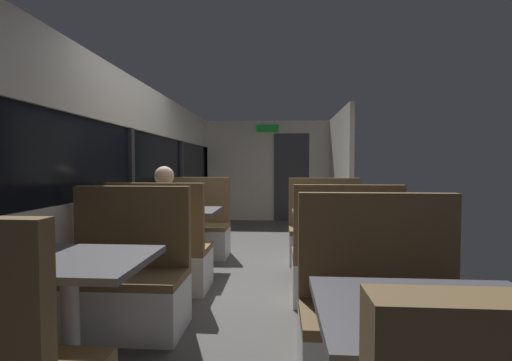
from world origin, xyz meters
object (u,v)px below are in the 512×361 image
at_px(dining_table_near_window, 69,275).
at_px(bench_mid_window_facing_entry, 195,232).
at_px(bench_rear_aisle_facing_end, 344,267).
at_px(bench_front_aisle_facing_entry, 384,331).
at_px(bench_rear_aisle_facing_entry, 325,237).
at_px(dining_table_mid_window, 181,218).
at_px(dining_table_rear_aisle, 333,222).
at_px(coffee_cup_primary, 317,209).
at_px(dining_table_front_aisle, 440,335).
at_px(bench_near_window_facing_entry, 124,287).
at_px(bench_mid_window_facing_end, 162,258).
at_px(seated_passenger, 164,236).
at_px(coffee_cup_secondary, 174,204).

bearing_deg(dining_table_near_window, bench_mid_window_facing_entry, 90.00).
bearing_deg(bench_rear_aisle_facing_end, dining_table_near_window, -142.78).
distance_m(bench_front_aisle_facing_entry, bench_rear_aisle_facing_entry, 2.66).
bearing_deg(dining_table_mid_window, dining_table_rear_aisle, -6.38).
bearing_deg(bench_rear_aisle_facing_entry, dining_table_near_window, -122.98).
bearing_deg(coffee_cup_primary, dining_table_front_aisle, -85.87).
bearing_deg(bench_near_window_facing_entry, dining_table_rear_aisle, 37.22).
relative_size(bench_near_window_facing_entry, bench_mid_window_facing_entry, 1.00).
bearing_deg(bench_near_window_facing_entry, bench_mid_window_facing_end, 90.00).
height_order(bench_mid_window_facing_end, bench_front_aisle_facing_entry, same).
height_order(dining_table_near_window, coffee_cup_primary, coffee_cup_primary).
relative_size(bench_rear_aisle_facing_end, bench_rear_aisle_facing_entry, 1.00).
bearing_deg(bench_front_aisle_facing_entry, dining_table_near_window, -176.82).
xyz_separation_m(dining_table_mid_window, bench_front_aisle_facing_entry, (1.79, -2.16, -0.31)).
bearing_deg(bench_mid_window_facing_end, bench_rear_aisle_facing_end, -6.38).
distance_m(seated_passenger, coffee_cup_secondary, 0.79).
relative_size(dining_table_front_aisle, bench_rear_aisle_facing_end, 0.82).
bearing_deg(seated_passenger, dining_table_mid_window, 90.00).
bearing_deg(bench_mid_window_facing_end, bench_near_window_facing_entry, -90.00).
distance_m(bench_mid_window_facing_end, seated_passenger, 0.22).
distance_m(bench_rear_aisle_facing_end, coffee_cup_primary, 0.83).
height_order(bench_near_window_facing_entry, dining_table_mid_window, bench_near_window_facing_entry).
distance_m(bench_mid_window_facing_entry, dining_table_front_aisle, 4.00).
height_order(bench_near_window_facing_entry, dining_table_rear_aisle, bench_near_window_facing_entry).
relative_size(bench_near_window_facing_entry, bench_mid_window_facing_end, 1.00).
xyz_separation_m(bench_mid_window_facing_entry, bench_rear_aisle_facing_end, (1.79, -1.60, 0.00)).
xyz_separation_m(dining_table_near_window, dining_table_mid_window, (0.00, 2.26, 0.00)).
xyz_separation_m(bench_rear_aisle_facing_entry, coffee_cup_primary, (-0.19, -0.73, 0.46)).
xyz_separation_m(bench_mid_window_facing_end, bench_front_aisle_facing_entry, (1.79, -1.46, 0.00)).
bearing_deg(bench_rear_aisle_facing_entry, dining_table_mid_window, -164.41).
bearing_deg(bench_rear_aisle_facing_end, bench_mid_window_facing_end, 173.62).
xyz_separation_m(bench_near_window_facing_entry, bench_mid_window_facing_entry, (0.00, 2.26, 0.00)).
xyz_separation_m(dining_table_rear_aisle, coffee_cup_secondary, (-1.90, 0.32, 0.15)).
distance_m(bench_near_window_facing_entry, bench_rear_aisle_facing_entry, 2.73).
distance_m(bench_mid_window_facing_end, dining_table_front_aisle, 2.82).
xyz_separation_m(dining_table_near_window, bench_front_aisle_facing_entry, (1.79, 0.10, -0.31)).
distance_m(dining_table_rear_aisle, coffee_cup_secondary, 1.93).
distance_m(bench_near_window_facing_entry, dining_table_mid_window, 1.59).
bearing_deg(seated_passenger, bench_mid_window_facing_entry, 90.00).
bearing_deg(coffee_cup_secondary, bench_near_window_facing_entry, -86.14).
relative_size(bench_front_aisle_facing_entry, bench_rear_aisle_facing_entry, 1.00).
bearing_deg(bench_mid_window_facing_end, dining_table_front_aisle, -50.35).
bearing_deg(dining_table_rear_aisle, dining_table_mid_window, 173.62).
distance_m(dining_table_front_aisle, dining_table_rear_aisle, 2.66).
relative_size(dining_table_rear_aisle, bench_rear_aisle_facing_entry, 0.82).
bearing_deg(bench_near_window_facing_entry, dining_table_front_aisle, -35.98).
distance_m(dining_table_mid_window, bench_mid_window_facing_entry, 0.77).
bearing_deg(dining_table_front_aisle, bench_rear_aisle_facing_end, 90.00).
relative_size(bench_front_aisle_facing_entry, coffee_cup_primary, 12.22).
bearing_deg(coffee_cup_primary, bench_rear_aisle_facing_entry, 75.43).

